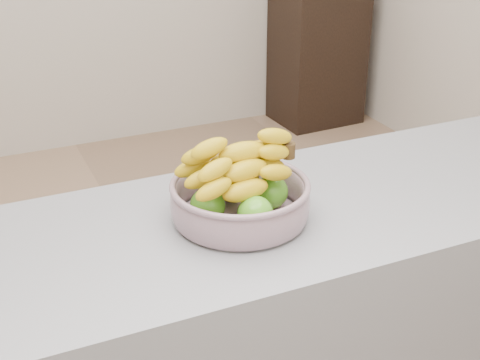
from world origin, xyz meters
The scene contains 4 objects.
ground centered at (0.00, 0.00, 0.00)m, with size 4.00×4.00×0.00m, color #99785D.
counter centered at (0.00, -0.77, 0.45)m, with size 2.00×0.60×0.90m, color gray.
cabinet centered at (1.62, 1.78, 0.48)m, with size 0.54×0.43×0.96m, color black.
fruit_bowl centered at (-0.10, -0.77, 0.96)m, with size 0.32×0.32×0.19m.
Camera 1 is at (-0.65, -2.00, 1.66)m, focal length 50.00 mm.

